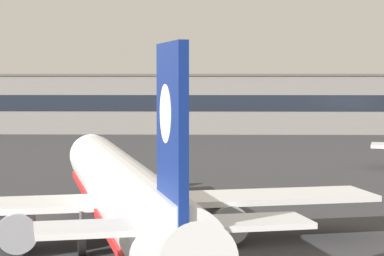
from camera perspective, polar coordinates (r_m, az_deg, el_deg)
taxiway_centreline at (r=62.43m, az=-2.92°, el=-5.72°), size 7.27×179.88×0.01m
airliner_foreground at (r=47.96m, az=-5.00°, el=-4.55°), size 32.24×41.01×11.65m
safety_cone_by_nose_gear at (r=64.72m, az=-2.49°, el=-5.15°), size 0.44×0.44×0.55m
terminal_building at (r=144.16m, az=-0.93°, el=1.80°), size 167.22×12.40×10.58m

